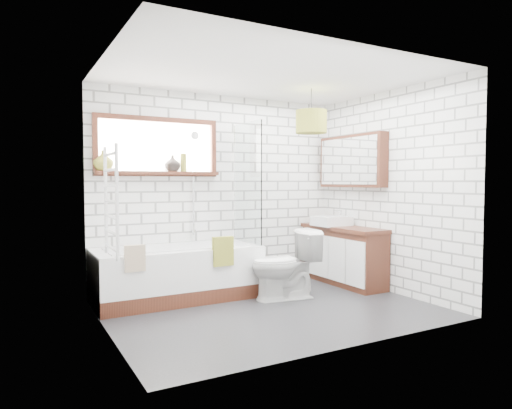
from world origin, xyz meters
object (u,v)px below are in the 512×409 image
vanity (343,255)px  toilet (285,265)px  bathtub (178,273)px  basin (331,221)px  pendant (311,122)px

vanity → toilet: size_ratio=1.67×
vanity → bathtub: bearing=172.7°
basin → pendant: 1.47m
basin → pendant: bearing=-147.5°
bathtub → toilet: size_ratio=2.34×
basin → toilet: 1.24m
vanity → toilet: (-1.12, -0.30, 0.02)m
vanity → basin: size_ratio=2.99×
bathtub → toilet: 1.26m
basin → toilet: size_ratio=0.56×
toilet → vanity: bearing=113.2°
bathtub → pendant: 2.41m
bathtub → pendant: size_ratio=5.03×
vanity → basin: bearing=108.6°
bathtub → pendant: pendant is taller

